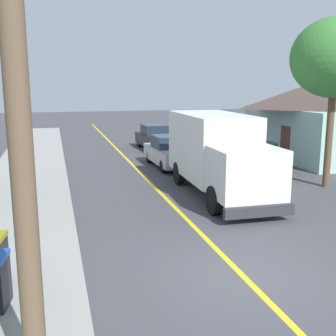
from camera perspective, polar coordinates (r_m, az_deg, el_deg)
ground_plane at (r=10.15m, az=10.36°, el=-14.48°), size 120.00×120.00×0.00m
sidewalk_curb at (r=12.99m, az=-20.52°, el=-8.76°), size 3.60×60.00×0.15m
centre_line_yellow at (r=19.14m, az=-2.65°, el=-1.82°), size 0.16×56.00×0.01m
box_truck at (r=16.75m, az=6.82°, el=2.33°), size 2.58×7.24×3.20m
parked_car_near at (r=22.36m, az=0.22°, el=2.19°), size 1.94×4.45×1.67m
parked_car_mid at (r=28.36m, az=-1.74°, el=4.18°), size 2.00×4.48×1.67m
parked_van_across at (r=20.77m, az=11.43°, el=1.24°), size 1.84×4.42×1.67m
utility_pole at (r=5.62m, az=-19.71°, el=4.86°), size 0.32×0.32×7.36m
stop_sign at (r=21.75m, az=8.67°, el=4.63°), size 0.80×0.10×2.65m
street_tree_far_side at (r=18.91m, az=21.98°, el=13.79°), size 3.64×3.64×7.10m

